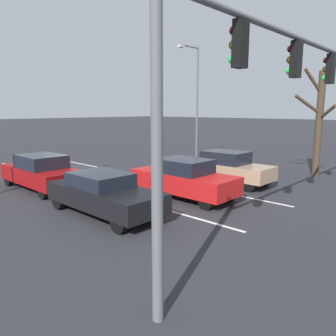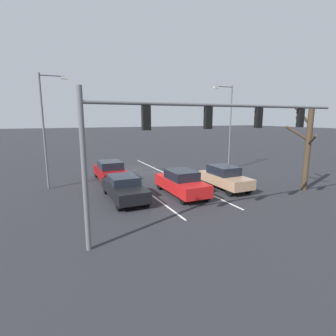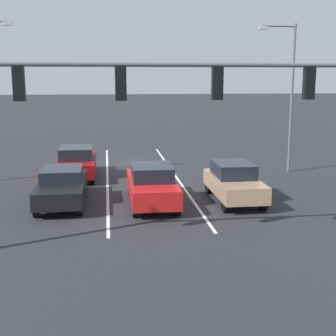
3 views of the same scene
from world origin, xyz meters
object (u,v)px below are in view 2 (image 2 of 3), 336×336
at_px(car_black_rightlane_front, 124,188).
at_px(car_red_midlane_front, 181,183).
at_px(traffic_signal_gantry, 197,127).
at_px(bare_tree_near, 307,147).
at_px(car_maroon_rightlane_second, 110,171).
at_px(street_lamp_right_shoulder, 46,124).
at_px(car_tan_leftlane_front, 225,177).
at_px(street_lamp_left_shoulder, 229,122).

xyz_separation_m(car_black_rightlane_front, car_red_midlane_front, (-3.68, 0.56, 0.06)).
relative_size(traffic_signal_gantry, bare_tree_near, 2.24).
height_order(car_red_midlane_front, car_maroon_rightlane_second, car_red_midlane_front).
height_order(car_black_rightlane_front, street_lamp_right_shoulder, street_lamp_right_shoulder).
bearing_deg(street_lamp_right_shoulder, bare_tree_near, 154.40).
bearing_deg(bare_tree_near, street_lamp_right_shoulder, -25.60).
height_order(car_tan_leftlane_front, car_maroon_rightlane_second, car_tan_leftlane_front).
bearing_deg(car_tan_leftlane_front, street_lamp_right_shoulder, -25.06).
xyz_separation_m(car_maroon_rightlane_second, bare_tree_near, (-11.77, 8.26, 2.24)).
height_order(street_lamp_right_shoulder, street_lamp_left_shoulder, street_lamp_left_shoulder).
bearing_deg(bare_tree_near, car_maroon_rightlane_second, -35.04).
height_order(street_lamp_right_shoulder, bare_tree_near, street_lamp_right_shoulder).
xyz_separation_m(car_red_midlane_front, street_lamp_right_shoulder, (7.75, -5.28, 3.75)).
bearing_deg(car_black_rightlane_front, street_lamp_right_shoulder, -49.19).
distance_m(car_black_rightlane_front, street_lamp_left_shoulder, 13.31).
bearing_deg(car_red_midlane_front, bare_tree_near, 163.74).
height_order(car_tan_leftlane_front, car_black_rightlane_front, car_tan_leftlane_front).
bearing_deg(car_maroon_rightlane_second, street_lamp_right_shoulder, 6.89).
xyz_separation_m(car_tan_leftlane_front, bare_tree_near, (-4.91, 2.48, 2.21)).
height_order(car_black_rightlane_front, car_maroon_rightlane_second, car_maroon_rightlane_second).
height_order(car_tan_leftlane_front, street_lamp_right_shoulder, street_lamp_right_shoulder).
height_order(car_maroon_rightlane_second, traffic_signal_gantry, traffic_signal_gantry).
height_order(car_red_midlane_front, traffic_signal_gantry, traffic_signal_gantry).
bearing_deg(car_tan_leftlane_front, car_red_midlane_front, 0.53).
bearing_deg(street_lamp_left_shoulder, car_tan_leftlane_front, 51.99).
xyz_separation_m(street_lamp_left_shoulder, bare_tree_near, (-0.43, 8.21, -1.55)).
distance_m(car_maroon_rightlane_second, bare_tree_near, 14.55).
bearing_deg(car_black_rightlane_front, car_maroon_rightlane_second, -93.12).
distance_m(car_maroon_rightlane_second, traffic_signal_gantry, 11.56).
bearing_deg(car_maroon_rightlane_second, car_red_midlane_front, 120.26).
bearing_deg(street_lamp_right_shoulder, street_lamp_left_shoulder, -178.26).
relative_size(car_red_midlane_front, bare_tree_near, 0.80).
height_order(car_tan_leftlane_front, traffic_signal_gantry, traffic_signal_gantry).
relative_size(car_black_rightlane_front, car_maroon_rightlane_second, 1.00).
relative_size(traffic_signal_gantry, street_lamp_right_shoulder, 1.64).
bearing_deg(car_red_midlane_front, car_maroon_rightlane_second, -59.74).
relative_size(car_maroon_rightlane_second, street_lamp_left_shoulder, 0.59).
bearing_deg(bare_tree_near, street_lamp_left_shoulder, -87.03).
xyz_separation_m(car_red_midlane_front, bare_tree_near, (-8.38, 2.45, 2.23)).
relative_size(car_tan_leftlane_front, car_black_rightlane_front, 0.90).
xyz_separation_m(car_black_rightlane_front, traffic_signal_gantry, (-1.79, 5.57, 3.83)).
height_order(car_black_rightlane_front, traffic_signal_gantry, traffic_signal_gantry).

